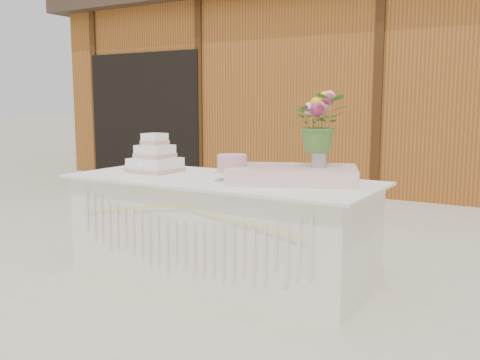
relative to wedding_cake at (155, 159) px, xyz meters
name	(u,v)px	position (x,y,z in m)	size (l,w,h in m)	color
ground	(220,276)	(0.65, -0.03, -0.88)	(80.00, 80.00, 0.00)	beige
barn	(413,82)	(0.64, 5.96, 0.80)	(12.60, 4.60, 3.30)	#93561E
cake_table	(220,228)	(0.65, -0.04, -0.49)	(2.40, 1.00, 0.77)	white
wedding_cake	(155,159)	(0.00, 0.00, 0.00)	(0.37, 0.37, 0.32)	white
pink_cake_stand	(232,167)	(0.82, -0.12, 0.00)	(0.27, 0.27, 0.20)	white
satin_runner	(292,175)	(1.21, 0.07, -0.05)	(0.91, 0.53, 0.11)	#FFD5CD
flower_vase	(320,156)	(1.39, 0.13, 0.08)	(0.11, 0.11, 0.15)	#A6A5AA
bouquet	(320,116)	(1.39, 0.13, 0.37)	(0.37, 0.32, 0.41)	#416D2B
loose_flowers	(128,169)	(-0.31, 0.01, -0.10)	(0.12, 0.29, 0.02)	pink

